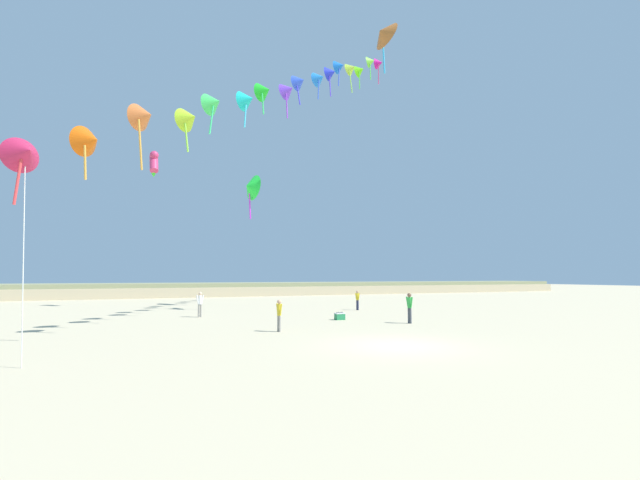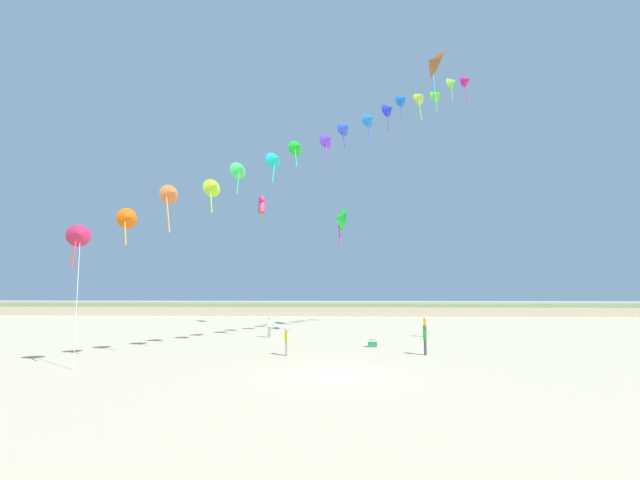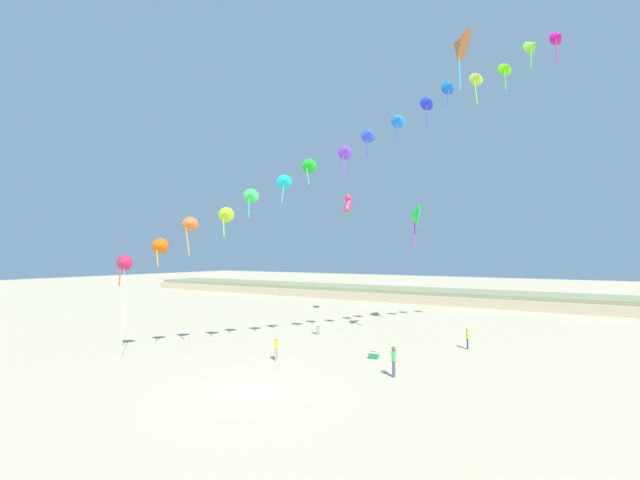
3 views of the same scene
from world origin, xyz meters
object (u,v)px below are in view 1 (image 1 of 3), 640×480
Objects in this scene: large_kite_high_solo at (383,34)px; beach_cooler at (340,316)px; person_near_right at (357,299)px; person_mid_center at (200,302)px; large_kite_low_lead at (154,163)px; person_near_left at (409,306)px; large_kite_mid_trail at (250,187)px; person_far_left at (279,313)px.

large_kite_high_solo is 7.48× the size of beach_cooler.
person_mid_center reaches higher than person_near_right.
person_near_right is 0.65× the size of large_kite_low_lead.
person_near_left is at bearing -111.00° from large_kite_high_solo.
large_kite_mid_trail is (5.45, 9.08, 9.82)m from person_mid_center.
person_near_right is 1.00× the size of person_far_left.
person_near_left is 0.73× the size of large_kite_low_lead.
beach_cooler is (-5.07, -2.72, -20.65)m from large_kite_high_solo.
person_near_right is at bearing 53.62° from beach_cooler.
person_far_left is 6.45m from beach_cooler.
person_far_left is 23.35m from large_kite_low_lead.
large_kite_mid_trail reaches higher than person_near_right.
beach_cooler is at bearing -126.38° from person_near_right.
large_kite_high_solo is at bearing -40.15° from large_kite_low_lead.
person_mid_center is 1.07× the size of person_far_left.
beach_cooler is (5.11, 3.87, -0.67)m from person_far_left.
person_near_right reaches higher than beach_cooler.
large_kite_mid_trail is at bearing -10.48° from large_kite_low_lead.
large_kite_low_lead is 8.50m from large_kite_mid_trail.
person_mid_center is 0.39× the size of large_kite_mid_trail.
beach_cooler is (10.31, -15.69, -12.29)m from large_kite_low_lead.
person_near_right is 7.76m from beach_cooler.
person_mid_center is at bearing 146.04° from beach_cooler.
large_kite_mid_trail is at bearing 105.60° from person_near_left.
person_near_left is 20.63m from large_kite_mid_trail.
person_near_left reaches higher than person_mid_center.
person_near_right is 0.36× the size of large_kite_mid_trail.
person_near_left reaches higher than person_far_left.
person_near_left is 13.32m from person_mid_center.
person_near_right is 0.35× the size of large_kite_high_solo.
person_far_left is at bearing -147.08° from large_kite_high_solo.
large_kite_high_solo reaches higher than large_kite_low_lead.
beach_cooler is at bearing 129.81° from person_near_left.
person_mid_center is 0.70× the size of large_kite_low_lead.
large_kite_low_lead is 4.02× the size of beach_cooler.
large_kite_mid_trail is (-4.88, 17.49, 9.79)m from person_near_left.
large_kite_mid_trail is (8.18, -1.51, -1.74)m from large_kite_low_lead.
person_mid_center is at bearing 140.85° from person_near_left.
large_kite_high_solo reaches higher than beach_cooler.
person_near_right is 20.30m from large_kite_high_solo.
large_kite_mid_trail is at bearing 122.13° from large_kite_high_solo.
person_far_left is 20.80m from large_kite_mid_trail.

